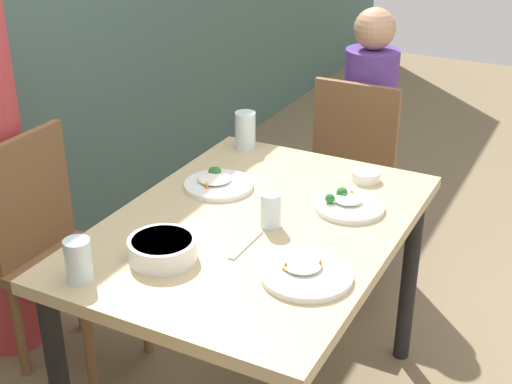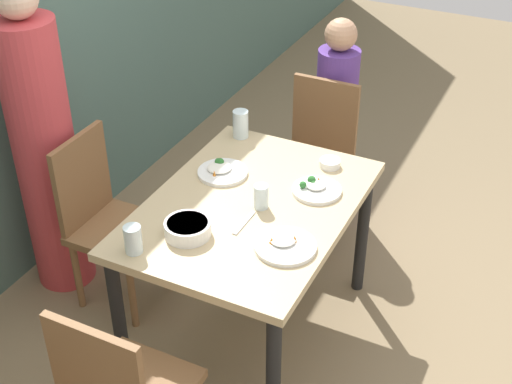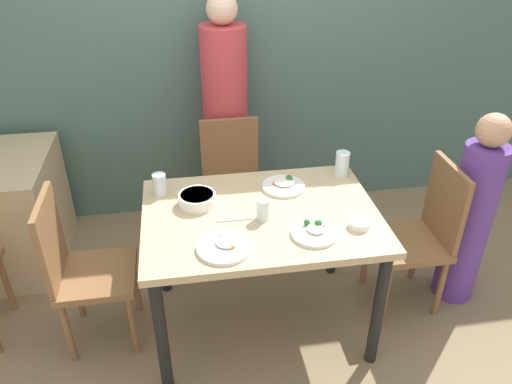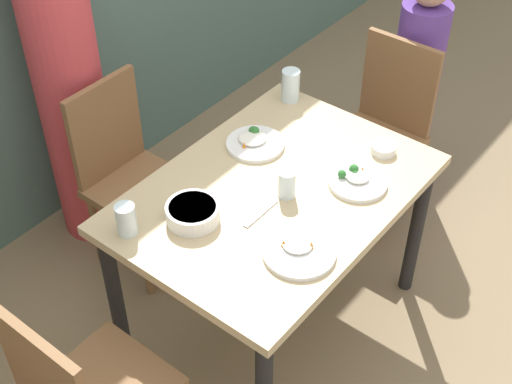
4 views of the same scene
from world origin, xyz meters
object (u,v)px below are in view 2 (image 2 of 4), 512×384
Objects in this scene: plate_rice_adult at (222,171)px; person_adult at (45,153)px; bowl_curry at (188,228)px; person_child at (335,123)px; chair_adult_spot at (106,217)px; chair_child_spot at (316,156)px; glass_water_tall at (241,124)px.

person_adult is at bearing 104.80° from plate_rice_adult.
plate_rice_adult is (0.48, 0.10, -0.02)m from bowl_curry.
person_child reaches higher than bowl_curry.
person_child is (1.29, -1.03, -0.21)m from person_adult.
bowl_curry is at bearing -111.66° from chair_adult_spot.
bowl_curry is (-1.54, 0.07, 0.23)m from person_child.
chair_child_spot reaches higher than glass_water_tall.
chair_child_spot is 1.29m from bowl_curry.
chair_adult_spot is 0.43m from person_adult.
person_child is at bearing 90.00° from chair_child_spot.
chair_child_spot is at bearing -180.00° from person_child.
glass_water_tall is (0.83, 0.18, 0.04)m from bowl_curry.
glass_water_tall is at bearing -121.57° from chair_child_spot.
bowl_curry is 0.49m from plate_rice_adult.
plate_rice_adult is at bearing -166.97° from glass_water_tall.
chair_adult_spot is 1.00× the size of chair_child_spot.
person_child reaches higher than chair_child_spot.
chair_adult_spot is at bearing -125.55° from chair_child_spot.
person_adult is at bearing 90.00° from chair_adult_spot.
person_child is 0.80m from glass_water_tall.
bowl_curry is 1.35× the size of glass_water_tall.
plate_rice_adult is 0.37m from glass_water_tall.
plate_rice_adult is (0.23, -0.54, 0.29)m from chair_adult_spot.
person_adult is 8.50× the size of bowl_curry.
person_adult is 1.38× the size of person_child.
person_adult is 11.45× the size of glass_water_tall.
plate_rice_adult is at bearing -67.16° from chair_adult_spot.
chair_adult_spot is 1.23m from chair_child_spot.
person_adult is at bearing -136.00° from chair_child_spot.
chair_adult_spot is at bearing 151.00° from person_child.
glass_water_tall is at bearing -38.18° from chair_adult_spot.
chair_child_spot reaches higher than plate_rice_adult.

